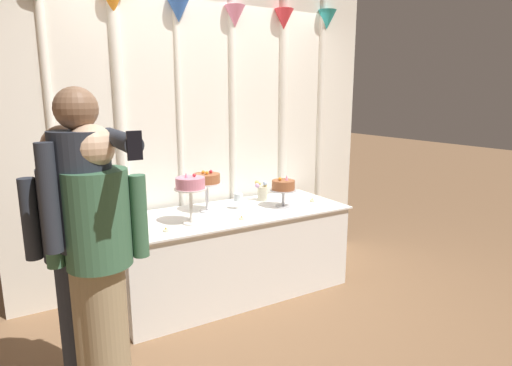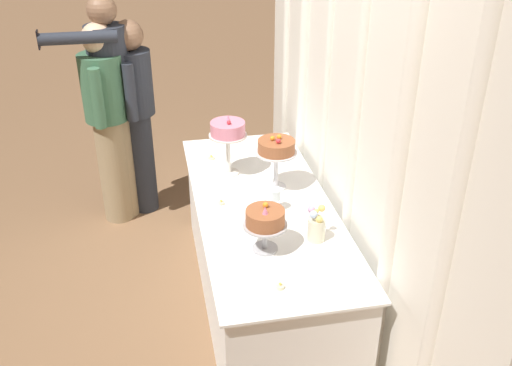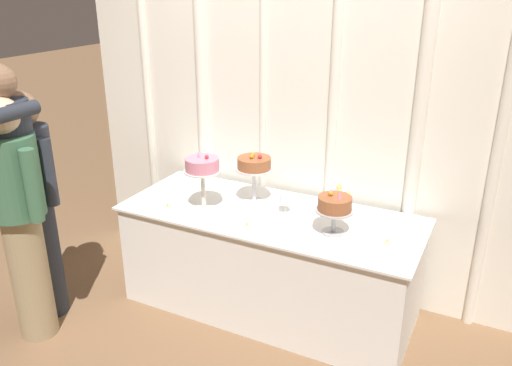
# 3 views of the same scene
# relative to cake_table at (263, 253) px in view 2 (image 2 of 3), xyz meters

# --- Properties ---
(ground_plane) EXTENTS (24.00, 24.00, 0.00)m
(ground_plane) POSITION_rel_cake_table_xyz_m (0.00, -0.10, -0.37)
(ground_plane) COLOR #846042
(draped_curtain) EXTENTS (3.47, 0.18, 2.77)m
(draped_curtain) POSITION_rel_cake_table_xyz_m (0.01, 0.46, 1.09)
(draped_curtain) COLOR white
(draped_curtain) RESTS_ON ground_plane
(cake_table) EXTENTS (1.99, 0.80, 0.73)m
(cake_table) POSITION_rel_cake_table_xyz_m (0.00, 0.00, 0.00)
(cake_table) COLOR white
(cake_table) RESTS_ON ground_plane
(cake_display_leftmost) EXTENTS (0.25, 0.25, 0.40)m
(cake_display_leftmost) POSITION_rel_cake_table_xyz_m (-0.42, -0.14, 0.66)
(cake_display_leftmost) COLOR silver
(cake_display_leftmost) RESTS_ON cake_table
(cake_display_center) EXTENTS (0.26, 0.26, 0.36)m
(cake_display_center) POSITION_rel_cake_table_xyz_m (-0.18, 0.12, 0.63)
(cake_display_center) COLOR silver
(cake_display_center) RESTS_ON cake_table
(cake_display_rightmost) EXTENTS (0.23, 0.23, 0.28)m
(cake_display_rightmost) POSITION_rel_cake_table_xyz_m (0.46, -0.09, 0.55)
(cake_display_rightmost) COLOR #B2B2B7
(cake_display_rightmost) RESTS_ON cake_table
(wine_glass) EXTENTS (0.08, 0.08, 0.14)m
(wine_glass) POSITION_rel_cake_table_xyz_m (0.09, 0.05, 0.47)
(wine_glass) COLOR silver
(wine_glass) RESTS_ON cake_table
(flower_vase) EXTENTS (0.14, 0.10, 0.19)m
(flower_vase) POSITION_rel_cake_table_xyz_m (0.42, 0.20, 0.45)
(flower_vase) COLOR beige
(flower_vase) RESTS_ON cake_table
(tealight_far_left) EXTENTS (0.05, 0.05, 0.03)m
(tealight_far_left) POSITION_rel_cake_table_xyz_m (-0.66, -0.23, 0.37)
(tealight_far_left) COLOR beige
(tealight_far_left) RESTS_ON cake_table
(tealight_near_left) EXTENTS (0.04, 0.04, 0.03)m
(tealight_near_left) POSITION_rel_cake_table_xyz_m (-0.04, -0.25, 0.37)
(tealight_near_left) COLOR beige
(tealight_near_left) RESTS_ON cake_table
(tealight_near_right) EXTENTS (0.04, 0.04, 0.03)m
(tealight_near_right) POSITION_rel_cake_table_xyz_m (0.79, -0.08, 0.38)
(tealight_near_right) COLOR beige
(tealight_near_right) RESTS_ON cake_table
(guest_man_dark_suit) EXTENTS (0.45, 0.32, 1.55)m
(guest_man_dark_suit) POSITION_rel_cake_table_xyz_m (-1.33, -0.72, 0.50)
(guest_man_dark_suit) COLOR #282D38
(guest_man_dark_suit) RESTS_ON ground_plane
(guest_girl_blue_dress) EXTENTS (0.41, 0.63, 1.74)m
(guest_girl_blue_dress) POSITION_rel_cake_table_xyz_m (-1.28, -0.89, 0.62)
(guest_girl_blue_dress) COLOR #9E8966
(guest_girl_blue_dress) RESTS_ON ground_plane
(guest_man_pink_jacket) EXTENTS (0.49, 0.38, 1.57)m
(guest_man_pink_jacket) POSITION_rel_cake_table_xyz_m (-1.23, -0.93, 0.50)
(guest_man_pink_jacket) COLOR #9E8966
(guest_man_pink_jacket) RESTS_ON ground_plane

